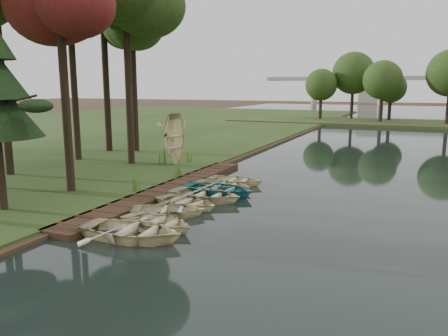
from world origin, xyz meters
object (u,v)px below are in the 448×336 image
at_px(rowboat_2, 168,208).
at_px(stored_rowboat, 175,160).
at_px(rowboat_0, 132,228).
at_px(rowboat_1, 158,220).
at_px(boardwalk, 167,190).

bearing_deg(rowboat_2, stored_rowboat, 6.90).
height_order(rowboat_0, rowboat_1, rowboat_0).
height_order(boardwalk, rowboat_0, rowboat_0).
relative_size(boardwalk, rowboat_0, 4.04).
xyz_separation_m(rowboat_1, stored_rowboat, (-5.78, 11.32, 0.27)).
bearing_deg(rowboat_0, rowboat_2, 1.52).
bearing_deg(rowboat_0, boardwalk, 16.90).
distance_m(boardwalk, rowboat_2, 4.43).
height_order(rowboat_1, stored_rowboat, stored_rowboat).
bearing_deg(rowboat_2, boardwalk, 9.82).
bearing_deg(rowboat_1, stored_rowboat, 36.39).
xyz_separation_m(boardwalk, rowboat_2, (2.31, -3.77, 0.23)).
bearing_deg(stored_rowboat, rowboat_0, -137.60).
distance_m(rowboat_2, stored_rowboat, 11.04).
height_order(boardwalk, rowboat_2, rowboat_2).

